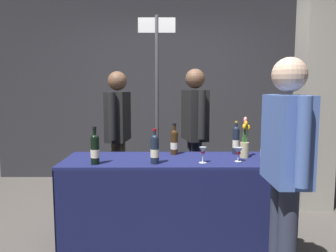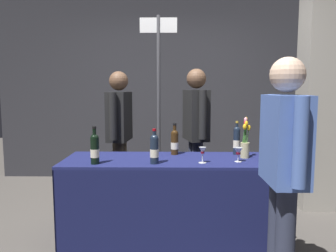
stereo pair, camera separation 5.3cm
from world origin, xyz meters
name	(u,v)px [view 1 (the left image)]	position (x,y,z in m)	size (l,w,h in m)	color
ground_plane	(168,236)	(0.00, 0.00, 0.00)	(12.00, 12.00, 0.00)	#514C47
back_partition	(167,86)	(0.00, 2.11, 1.41)	(5.17, 0.12, 2.81)	#2D2D33
concrete_pillar	(317,72)	(1.68, 0.79, 1.55)	(0.37, 0.37, 3.10)	gray
tasting_table	(168,183)	(0.00, 0.00, 0.51)	(1.88, 0.66, 0.74)	#191E51
featured_wine_bottle	(95,149)	(-0.62, -0.21, 0.87)	(0.07, 0.07, 0.32)	black
display_bottle_0	(236,140)	(0.66, 0.22, 0.87)	(0.07, 0.07, 0.32)	#192333
display_bottle_1	(155,149)	(-0.11, -0.19, 0.86)	(0.07, 0.07, 0.30)	#192333
display_bottle_2	(264,148)	(0.83, -0.16, 0.86)	(0.07, 0.07, 0.31)	#192333
display_bottle_3	(174,142)	(0.06, 0.20, 0.86)	(0.07, 0.07, 0.30)	#38230F
wine_glass_near_vendor	(238,152)	(0.61, -0.11, 0.82)	(0.07, 0.07, 0.13)	silver
wine_glass_mid	(203,151)	(0.30, -0.16, 0.84)	(0.07, 0.07, 0.14)	silver
flower_vase	(245,143)	(0.71, 0.05, 0.87)	(0.09, 0.08, 0.38)	tan
vendor_presenter	(195,127)	(0.31, 0.74, 0.94)	(0.29, 0.55, 1.59)	#2D3347
vendor_assistant	(118,128)	(-0.56, 0.77, 0.93)	(0.25, 0.56, 1.56)	#4C4233
taster_foreground_right	(286,159)	(0.74, -0.90, 0.93)	(0.21, 0.57, 1.56)	#2D3347
booth_signpost	(157,90)	(-0.13, 1.13, 1.35)	(0.45, 0.04, 2.25)	#47474C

